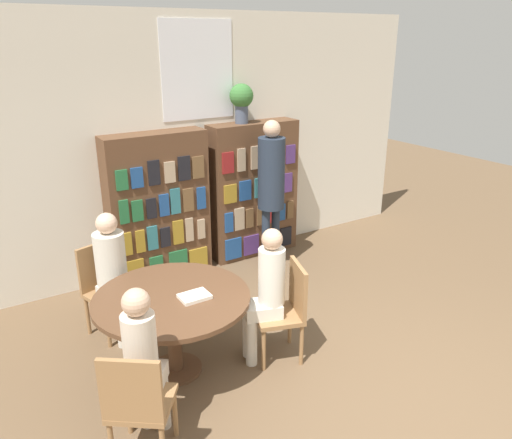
% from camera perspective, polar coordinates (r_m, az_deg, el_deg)
% --- Properties ---
extents(ground_plane, '(16.00, 16.00, 0.00)m').
position_cam_1_polar(ground_plane, '(4.25, 17.01, -20.66)').
color(ground_plane, brown).
extents(wall_back, '(6.40, 0.07, 3.00)m').
position_cam_1_polar(wall_back, '(6.10, -6.50, 8.66)').
color(wall_back, beige).
rests_on(wall_back, ground_plane).
extents(bookshelf_left, '(1.17, 0.34, 1.73)m').
position_cam_1_polar(bookshelf_left, '(5.85, -11.08, 1.32)').
color(bookshelf_left, brown).
rests_on(bookshelf_left, ground_plane).
extents(bookshelf_right, '(1.17, 0.34, 1.73)m').
position_cam_1_polar(bookshelf_right, '(6.40, -0.30, 3.37)').
color(bookshelf_right, brown).
rests_on(bookshelf_right, ground_plane).
extents(flower_vase, '(0.29, 0.29, 0.47)m').
position_cam_1_polar(flower_vase, '(6.08, -1.67, 13.58)').
color(flower_vase, '#475166').
rests_on(flower_vase, bookshelf_right).
extents(reading_table, '(1.29, 1.29, 0.72)m').
position_cam_1_polar(reading_table, '(4.23, -9.53, -9.93)').
color(reading_table, brown).
rests_on(reading_table, ground_plane).
extents(chair_near_camera, '(0.56, 0.56, 0.89)m').
position_cam_1_polar(chair_near_camera, '(3.52, -13.35, -19.63)').
color(chair_near_camera, olive).
rests_on(chair_near_camera, ground_plane).
extents(chair_left_side, '(0.50, 0.50, 0.89)m').
position_cam_1_polar(chair_left_side, '(5.00, -16.85, -7.15)').
color(chair_left_side, olive).
rests_on(chair_left_side, ground_plane).
extents(chair_far_side, '(0.51, 0.51, 0.89)m').
position_cam_1_polar(chair_far_side, '(4.44, 3.50, -9.91)').
color(chair_far_side, olive).
rests_on(chair_far_side, ground_plane).
extents(seated_reader_left, '(0.36, 0.41, 1.25)m').
position_cam_1_polar(seated_reader_left, '(4.77, -15.94, -5.46)').
color(seated_reader_left, beige).
rests_on(seated_reader_left, ground_plane).
extents(seated_reader_right, '(0.38, 0.32, 1.24)m').
position_cam_1_polar(seated_reader_right, '(4.30, 1.15, -7.98)').
color(seated_reader_right, silver).
rests_on(seated_reader_right, ground_plane).
extents(seated_reader_back, '(0.37, 0.39, 1.24)m').
position_cam_1_polar(seated_reader_back, '(3.54, -12.70, -15.29)').
color(seated_reader_back, beige).
rests_on(seated_reader_back, ground_plane).
extents(librarian_standing, '(0.32, 0.59, 1.83)m').
position_cam_1_polar(librarian_standing, '(5.89, 1.74, 4.58)').
color(librarian_standing, '#232D3D').
rests_on(librarian_standing, ground_plane).
extents(open_book_on_table, '(0.24, 0.18, 0.03)m').
position_cam_1_polar(open_book_on_table, '(4.11, -7.03, -8.72)').
color(open_book_on_table, silver).
rests_on(open_book_on_table, reading_table).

